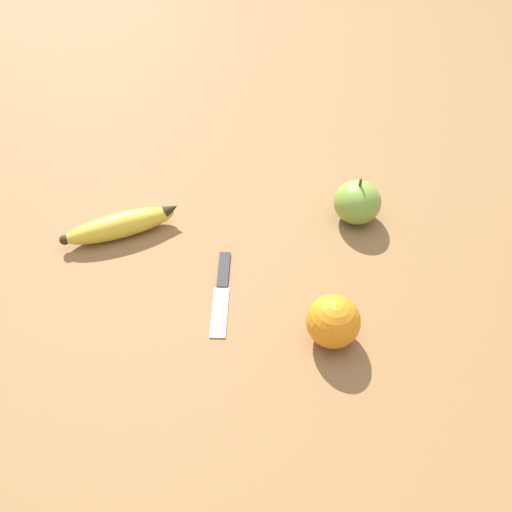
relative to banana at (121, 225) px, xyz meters
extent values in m
plane|color=olive|center=(0.14, 0.14, -0.02)|extent=(3.00, 3.00, 0.00)
ellipsoid|color=gold|center=(0.00, 0.00, 0.00)|extent=(0.07, 0.18, 0.04)
cone|color=#2D2314|center=(0.01, 0.08, 0.01)|extent=(0.03, 0.03, 0.03)
sphere|color=#2D2314|center=(-0.01, -0.09, 0.00)|extent=(0.02, 0.02, 0.02)
sphere|color=orange|center=(0.33, 0.17, 0.02)|extent=(0.07, 0.07, 0.07)
ellipsoid|color=olive|center=(0.16, 0.34, 0.01)|extent=(0.08, 0.08, 0.07)
cylinder|color=#4C3319|center=(0.16, 0.34, 0.05)|extent=(0.00, 0.00, 0.01)
cube|color=silver|center=(0.22, 0.06, -0.02)|extent=(0.09, 0.07, 0.00)
cube|color=black|center=(0.15, 0.10, -0.02)|extent=(0.07, 0.05, 0.01)
camera|label=1|loc=(0.70, -0.16, 0.65)|focal=42.00mm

